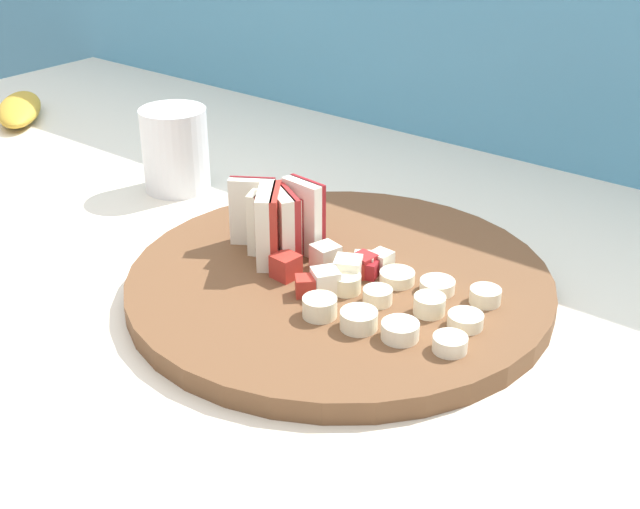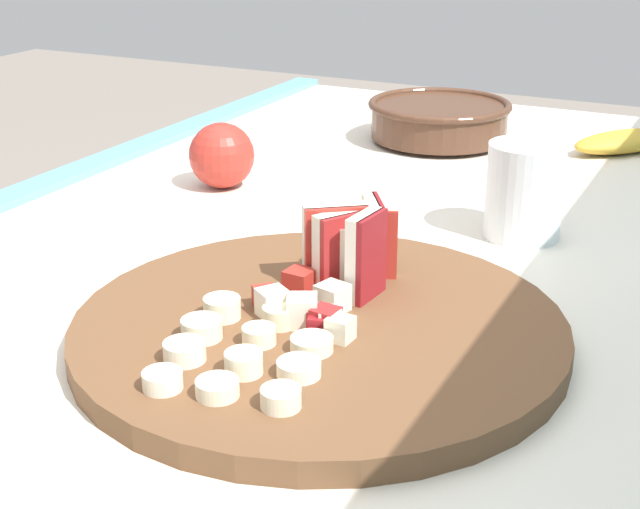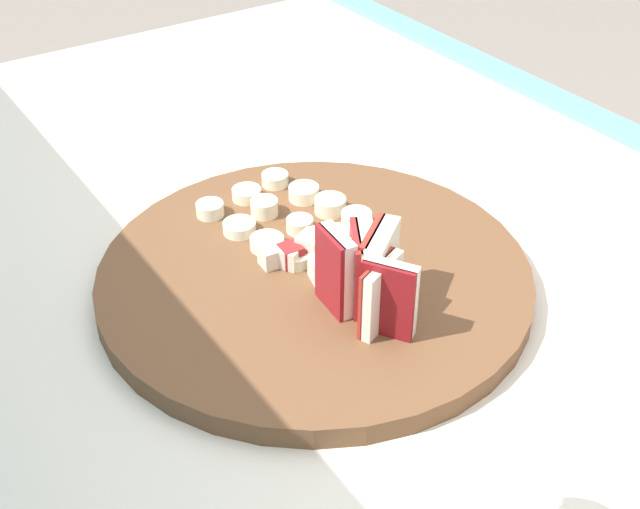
{
  "view_description": "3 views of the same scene",
  "coord_description": "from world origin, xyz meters",
  "px_view_note": "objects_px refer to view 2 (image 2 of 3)",
  "views": [
    {
      "loc": [
        0.49,
        -0.47,
        1.27
      ],
      "look_at": [
        0.1,
        0.02,
        0.95
      ],
      "focal_mm": 47.16,
      "sensor_mm": 36.0,
      "label": 1
    },
    {
      "loc": [
        0.66,
        0.31,
        1.23
      ],
      "look_at": [
        0.09,
        0.02,
        0.97
      ],
      "focal_mm": 52.43,
      "sensor_mm": 36.0,
      "label": 2
    },
    {
      "loc": [
        -0.37,
        0.35,
        1.35
      ],
      "look_at": [
        0.1,
        0.03,
        0.95
      ],
      "focal_mm": 47.35,
      "sensor_mm": 36.0,
      "label": 3
    }
  ],
  "objects_px": {
    "cutting_board": "(319,330)",
    "small_jar": "(524,191)",
    "apple_wedge_fan": "(354,248)",
    "banana_peel": "(625,141)",
    "ceramic_bowl": "(439,119)",
    "whole_apple": "(222,155)",
    "apple_dice_pile": "(308,307)",
    "banana_slice_rows": "(244,347)"
  },
  "relations": [
    {
      "from": "whole_apple",
      "to": "small_jar",
      "type": "bearing_deg",
      "value": 88.98
    },
    {
      "from": "apple_wedge_fan",
      "to": "small_jar",
      "type": "height_order",
      "value": "small_jar"
    },
    {
      "from": "apple_wedge_fan",
      "to": "apple_dice_pile",
      "type": "height_order",
      "value": "apple_wedge_fan"
    },
    {
      "from": "cutting_board",
      "to": "ceramic_bowl",
      "type": "relative_size",
      "value": 1.97
    },
    {
      "from": "apple_wedge_fan",
      "to": "banana_slice_rows",
      "type": "height_order",
      "value": "apple_wedge_fan"
    },
    {
      "from": "ceramic_bowl",
      "to": "small_jar",
      "type": "bearing_deg",
      "value": 32.57
    },
    {
      "from": "ceramic_bowl",
      "to": "apple_wedge_fan",
      "type": "bearing_deg",
      "value": 12.26
    },
    {
      "from": "apple_wedge_fan",
      "to": "small_jar",
      "type": "bearing_deg",
      "value": 159.95
    },
    {
      "from": "apple_dice_pile",
      "to": "banana_peel",
      "type": "distance_m",
      "value": 0.66
    },
    {
      "from": "apple_dice_pile",
      "to": "banana_peel",
      "type": "relative_size",
      "value": 0.61
    },
    {
      "from": "apple_wedge_fan",
      "to": "ceramic_bowl",
      "type": "distance_m",
      "value": 0.53
    },
    {
      "from": "ceramic_bowl",
      "to": "banana_slice_rows",
      "type": "bearing_deg",
      "value": 8.21
    },
    {
      "from": "cutting_board",
      "to": "ceramic_bowl",
      "type": "bearing_deg",
      "value": -168.83
    },
    {
      "from": "small_jar",
      "to": "cutting_board",
      "type": "bearing_deg",
      "value": -14.86
    },
    {
      "from": "banana_slice_rows",
      "to": "ceramic_bowl",
      "type": "height_order",
      "value": "ceramic_bowl"
    },
    {
      "from": "apple_dice_pile",
      "to": "ceramic_bowl",
      "type": "distance_m",
      "value": 0.6
    },
    {
      "from": "cutting_board",
      "to": "apple_wedge_fan",
      "type": "relative_size",
      "value": 4.09
    },
    {
      "from": "cutting_board",
      "to": "banana_slice_rows",
      "type": "xyz_separation_m",
      "value": [
        0.07,
        -0.02,
        0.02
      ]
    },
    {
      "from": "cutting_board",
      "to": "banana_peel",
      "type": "relative_size",
      "value": 2.36
    },
    {
      "from": "apple_dice_pile",
      "to": "small_jar",
      "type": "distance_m",
      "value": 0.3
    },
    {
      "from": "ceramic_bowl",
      "to": "whole_apple",
      "type": "xyz_separation_m",
      "value": [
        0.29,
        -0.15,
        0.01
      ]
    },
    {
      "from": "apple_wedge_fan",
      "to": "banana_peel",
      "type": "relative_size",
      "value": 0.58
    },
    {
      "from": "banana_peel",
      "to": "whole_apple",
      "type": "bearing_deg",
      "value": -47.04
    },
    {
      "from": "cutting_board",
      "to": "banana_slice_rows",
      "type": "height_order",
      "value": "banana_slice_rows"
    },
    {
      "from": "whole_apple",
      "to": "ceramic_bowl",
      "type": "bearing_deg",
      "value": 152.83
    },
    {
      "from": "cutting_board",
      "to": "apple_dice_pile",
      "type": "relative_size",
      "value": 3.85
    },
    {
      "from": "apple_dice_pile",
      "to": "apple_wedge_fan",
      "type": "bearing_deg",
      "value": 176.78
    },
    {
      "from": "apple_dice_pile",
      "to": "small_jar",
      "type": "bearing_deg",
      "value": 163.95
    },
    {
      "from": "cutting_board",
      "to": "small_jar",
      "type": "bearing_deg",
      "value": 165.14
    },
    {
      "from": "banana_slice_rows",
      "to": "small_jar",
      "type": "xyz_separation_m",
      "value": [
        -0.36,
        0.1,
        0.02
      ]
    },
    {
      "from": "apple_dice_pile",
      "to": "banana_slice_rows",
      "type": "xyz_separation_m",
      "value": [
        0.07,
        -0.01,
        -0.0
      ]
    },
    {
      "from": "small_jar",
      "to": "whole_apple",
      "type": "distance_m",
      "value": 0.34
    },
    {
      "from": "apple_wedge_fan",
      "to": "banana_peel",
      "type": "xyz_separation_m",
      "value": [
        -0.57,
        0.12,
        -0.04
      ]
    },
    {
      "from": "cutting_board",
      "to": "banana_peel",
      "type": "xyz_separation_m",
      "value": [
        -0.64,
        0.11,
        0.0
      ]
    },
    {
      "from": "ceramic_bowl",
      "to": "whole_apple",
      "type": "bearing_deg",
      "value": -27.17
    },
    {
      "from": "small_jar",
      "to": "whole_apple",
      "type": "height_order",
      "value": "small_jar"
    },
    {
      "from": "cutting_board",
      "to": "apple_dice_pile",
      "type": "bearing_deg",
      "value": -65.3
    },
    {
      "from": "small_jar",
      "to": "banana_slice_rows",
      "type": "bearing_deg",
      "value": -14.94
    },
    {
      "from": "apple_dice_pile",
      "to": "banana_peel",
      "type": "bearing_deg",
      "value": 169.49
    },
    {
      "from": "apple_dice_pile",
      "to": "small_jar",
      "type": "xyz_separation_m",
      "value": [
        -0.29,
        0.08,
        0.02
      ]
    },
    {
      "from": "small_jar",
      "to": "apple_wedge_fan",
      "type": "bearing_deg",
      "value": -20.05
    },
    {
      "from": "banana_slice_rows",
      "to": "banana_peel",
      "type": "bearing_deg",
      "value": 169.51
    }
  ]
}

